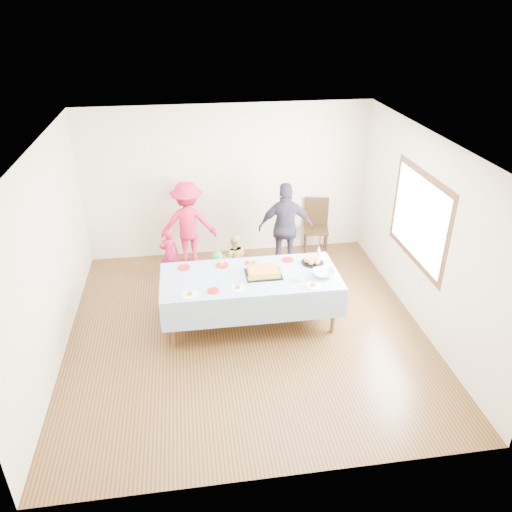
{
  "coord_description": "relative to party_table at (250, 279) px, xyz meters",
  "views": [
    {
      "loc": [
        -0.71,
        -5.81,
        4.31
      ],
      "look_at": [
        0.18,
        0.3,
        1.03
      ],
      "focal_mm": 35.0,
      "sensor_mm": 36.0,
      "label": 1
    }
  ],
  "objects": [
    {
      "name": "party_hat",
      "position": [
        1.11,
        0.46,
        0.13
      ],
      "size": [
        0.09,
        0.09,
        0.16
      ],
      "primitive_type": "cone",
      "color": "white",
      "rests_on": "party_table"
    },
    {
      "name": "plate_red_near",
      "position": [
        -0.54,
        -0.33,
        0.06
      ],
      "size": [
        0.17,
        0.17,
        0.01
      ],
      "primitive_type": "cylinder",
      "color": "red",
      "rests_on": "party_table"
    },
    {
      "name": "plate_red_far_a",
      "position": [
        -0.92,
        0.36,
        0.06
      ],
      "size": [
        0.18,
        0.18,
        0.01
      ],
      "primitive_type": "cylinder",
      "color": "red",
      "rests_on": "party_table"
    },
    {
      "name": "plate_red_far_c",
      "position": [
        0.05,
        0.35,
        0.06
      ],
      "size": [
        0.17,
        0.17,
        0.01
      ],
      "primitive_type": "cylinder",
      "color": "red",
      "rests_on": "party_table"
    },
    {
      "name": "plate_red_far_b",
      "position": [
        -0.36,
        0.35,
        0.06
      ],
      "size": [
        0.19,
        0.19,
        0.01
      ],
      "primitive_type": "cylinder",
      "color": "red",
      "rests_on": "party_table"
    },
    {
      "name": "rolls_tray",
      "position": [
        0.95,
        0.23,
        0.1
      ],
      "size": [
        0.33,
        0.33,
        0.1
      ],
      "color": "black",
      "rests_on": "party_table"
    },
    {
      "name": "plate_white_mid",
      "position": [
        -0.21,
        -0.32,
        0.06
      ],
      "size": [
        0.21,
        0.21,
        0.01
      ],
      "primitive_type": "cylinder",
      "color": "white",
      "rests_on": "party_table"
    },
    {
      "name": "room_walls",
      "position": [
        -0.03,
        -0.18,
        1.05
      ],
      "size": [
        5.04,
        5.04,
        2.72
      ],
      "color": "beige",
      "rests_on": "ground"
    },
    {
      "name": "fork_pile",
      "position": [
        0.66,
        -0.22,
        0.09
      ],
      "size": [
        0.24,
        0.18,
        0.07
      ],
      "primitive_type": null,
      "color": "white",
      "rests_on": "party_table"
    },
    {
      "name": "plate_white_right",
      "position": [
        0.8,
        -0.41,
        0.06
      ],
      "size": [
        0.21,
        0.21,
        0.01
      ],
      "primitive_type": "cylinder",
      "color": "white",
      "rests_on": "party_table"
    },
    {
      "name": "birthday_cake",
      "position": [
        0.19,
        0.0,
        0.1
      ],
      "size": [
        0.51,
        0.39,
        0.09
      ],
      "color": "black",
      "rests_on": "party_table"
    },
    {
      "name": "toddler_mid",
      "position": [
        -0.41,
        0.73,
        -0.32
      ],
      "size": [
        0.4,
        0.26,
        0.8
      ],
      "primitive_type": "imported",
      "rotation": [
        0.0,
        0.0,
        3.17
      ],
      "color": "#297D46",
      "rests_on": "ground"
    },
    {
      "name": "plate_white_left",
      "position": [
        -0.85,
        -0.39,
        0.06
      ],
      "size": [
        0.23,
        0.23,
        0.01
      ],
      "primitive_type": "cylinder",
      "color": "white",
      "rests_on": "party_table"
    },
    {
      "name": "toddler_left",
      "position": [
        -1.16,
        1.5,
        -0.28
      ],
      "size": [
        0.36,
        0.27,
        0.88
      ],
      "primitive_type": "imported",
      "rotation": [
        0.0,
        0.0,
        3.33
      ],
      "color": "#B51649",
      "rests_on": "ground"
    },
    {
      "name": "adult_left",
      "position": [
        -0.82,
        1.98,
        0.03
      ],
      "size": [
        1.01,
        0.64,
        1.5
      ],
      "primitive_type": "imported",
      "rotation": [
        0.0,
        0.0,
        3.06
      ],
      "color": "#CE1943",
      "rests_on": "ground"
    },
    {
      "name": "dining_chair",
      "position": [
        1.5,
        2.1,
        -0.16
      ],
      "size": [
        0.51,
        0.51,
        1.01
      ],
      "rotation": [
        0.0,
        0.0,
        -0.2
      ],
      "color": "black",
      "rests_on": "ground"
    },
    {
      "name": "punch_bowl",
      "position": [
        1.02,
        -0.15,
        0.09
      ],
      "size": [
        0.3,
        0.3,
        0.07
      ],
      "primitive_type": "imported",
      "color": "silver",
      "rests_on": "party_table"
    },
    {
      "name": "plate_red_far_d",
      "position": [
        0.62,
        0.37,
        0.06
      ],
      "size": [
        0.18,
        0.18,
        0.01
      ],
      "primitive_type": "cylinder",
      "color": "red",
      "rests_on": "party_table"
    },
    {
      "name": "adult_right",
      "position": [
        0.81,
        1.49,
        0.06
      ],
      "size": [
        0.96,
        0.47,
        1.58
      ],
      "primitive_type": "imported",
      "rotation": [
        0.0,
        0.0,
        3.05
      ],
      "color": "#302C3D",
      "rests_on": "ground"
    },
    {
      "name": "party_table",
      "position": [
        0.0,
        0.0,
        0.0
      ],
      "size": [
        2.5,
        1.1,
        0.78
      ],
      "color": "#543A1C",
      "rests_on": "ground"
    },
    {
      "name": "ground",
      "position": [
        -0.08,
        -0.19,
        -0.72
      ],
      "size": [
        5.0,
        5.0,
        0.0
      ],
      "primitive_type": "plane",
      "color": "#452813",
      "rests_on": "ground"
    },
    {
      "name": "toddler_right",
      "position": [
        -0.1,
        1.2,
        -0.3
      ],
      "size": [
        0.43,
        0.35,
        0.85
      ],
      "primitive_type": "imported",
      "rotation": [
        0.0,
        0.0,
        3.07
      ],
      "color": "#D4B863",
      "rests_on": "ground"
    }
  ]
}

